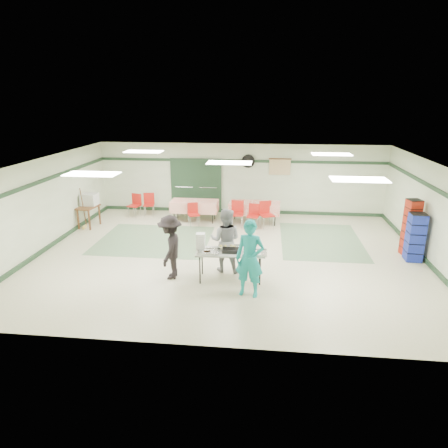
# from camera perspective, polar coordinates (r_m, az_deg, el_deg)

# --- Properties ---
(floor) EXTENTS (11.00, 11.00, 0.00)m
(floor) POSITION_cam_1_polar(r_m,az_deg,el_deg) (11.64, 0.72, -4.40)
(floor) COLOR beige
(floor) RESTS_ON ground
(ceiling) EXTENTS (11.00, 11.00, 0.00)m
(ceiling) POSITION_cam_1_polar(r_m,az_deg,el_deg) (10.91, 0.78, 8.86)
(ceiling) COLOR silver
(ceiling) RESTS_ON wall_back
(wall_back) EXTENTS (11.00, 0.00, 11.00)m
(wall_back) POSITION_cam_1_polar(r_m,az_deg,el_deg) (15.57, 2.33, 6.46)
(wall_back) COLOR beige
(wall_back) RESTS_ON floor
(wall_front) EXTENTS (11.00, 0.00, 11.00)m
(wall_front) POSITION_cam_1_polar(r_m,az_deg,el_deg) (7.01, -2.79, -7.91)
(wall_front) COLOR beige
(wall_front) RESTS_ON floor
(wall_left) EXTENTS (0.00, 9.00, 9.00)m
(wall_left) POSITION_cam_1_polar(r_m,az_deg,el_deg) (12.92, -24.36, 2.54)
(wall_left) COLOR beige
(wall_left) RESTS_ON floor
(wall_right) EXTENTS (0.00, 9.00, 9.00)m
(wall_right) POSITION_cam_1_polar(r_m,az_deg,el_deg) (12.02, 27.84, 1.02)
(wall_right) COLOR beige
(wall_right) RESTS_ON floor
(trim_back) EXTENTS (11.00, 0.06, 0.10)m
(trim_back) POSITION_cam_1_polar(r_m,az_deg,el_deg) (15.42, 2.36, 8.99)
(trim_back) COLOR #1E3722
(trim_back) RESTS_ON wall_back
(baseboard_back) EXTENTS (11.00, 0.06, 0.12)m
(baseboard_back) POSITION_cam_1_polar(r_m,az_deg,el_deg) (15.84, 2.27, 1.86)
(baseboard_back) COLOR #1E3722
(baseboard_back) RESTS_ON floor
(trim_left) EXTENTS (0.06, 9.00, 0.10)m
(trim_left) POSITION_cam_1_polar(r_m,az_deg,el_deg) (12.76, -24.63, 5.58)
(trim_left) COLOR #1E3722
(trim_left) RESTS_ON wall_back
(baseboard_left) EXTENTS (0.06, 9.00, 0.12)m
(baseboard_left) POSITION_cam_1_polar(r_m,az_deg,el_deg) (13.26, -23.55, -2.84)
(baseboard_left) COLOR #1E3722
(baseboard_left) RESTS_ON floor
(trim_right) EXTENTS (0.06, 9.00, 0.10)m
(trim_right) POSITION_cam_1_polar(r_m,az_deg,el_deg) (11.86, 28.19, 4.27)
(trim_right) COLOR #1E3722
(trim_right) RESTS_ON wall_back
(baseboard_right) EXTENTS (0.06, 9.00, 0.12)m
(baseboard_right) POSITION_cam_1_polar(r_m,az_deg,el_deg) (12.40, 26.86, -4.69)
(baseboard_right) COLOR #1E3722
(baseboard_right) RESTS_ON floor
(green_patch_a) EXTENTS (3.50, 3.00, 0.01)m
(green_patch_a) POSITION_cam_1_polar(r_m,az_deg,el_deg) (13.01, -9.89, -2.23)
(green_patch_a) COLOR gray
(green_patch_a) RESTS_ON floor
(green_patch_b) EXTENTS (2.50, 3.50, 0.01)m
(green_patch_b) POSITION_cam_1_polar(r_m,az_deg,el_deg) (13.12, 13.64, -2.31)
(green_patch_b) COLOR gray
(green_patch_b) RESTS_ON floor
(double_door_left) EXTENTS (0.90, 0.06, 2.10)m
(double_door_left) POSITION_cam_1_polar(r_m,az_deg,el_deg) (15.87, -5.68, 5.50)
(double_door_left) COLOR gray
(double_door_left) RESTS_ON floor
(double_door_right) EXTENTS (0.90, 0.06, 2.10)m
(double_door_right) POSITION_cam_1_polar(r_m,az_deg,el_deg) (15.70, -2.27, 5.44)
(double_door_right) COLOR gray
(double_door_right) RESTS_ON floor
(door_frame) EXTENTS (2.00, 0.03, 2.15)m
(door_frame) POSITION_cam_1_polar(r_m,az_deg,el_deg) (15.76, -4.02, 5.46)
(door_frame) COLOR #1E3722
(door_frame) RESTS_ON floor
(wall_fan) EXTENTS (0.50, 0.10, 0.50)m
(wall_fan) POSITION_cam_1_polar(r_m,az_deg,el_deg) (15.37, 3.48, 8.95)
(wall_fan) COLOR black
(wall_fan) RESTS_ON wall_back
(scroll_banner) EXTENTS (0.80, 0.02, 0.60)m
(scroll_banner) POSITION_cam_1_polar(r_m,az_deg,el_deg) (15.39, 7.98, 8.07)
(scroll_banner) COLOR tan
(scroll_banner) RESTS_ON wall_back
(serving_table) EXTENTS (1.72, 0.78, 0.76)m
(serving_table) POSITION_cam_1_polar(r_m,az_deg,el_deg) (9.84, 0.91, -4.16)
(serving_table) COLOR #A5A5A0
(serving_table) RESTS_ON floor
(sheet_tray_right) EXTENTS (0.61, 0.48, 0.02)m
(sheet_tray_right) POSITION_cam_1_polar(r_m,az_deg,el_deg) (9.71, 4.42, -4.15)
(sheet_tray_right) COLOR silver
(sheet_tray_right) RESTS_ON serving_table
(sheet_tray_mid) EXTENTS (0.58, 0.45, 0.02)m
(sheet_tray_mid) POSITION_cam_1_polar(r_m,az_deg,el_deg) (9.99, 0.69, -3.46)
(sheet_tray_mid) COLOR silver
(sheet_tray_mid) RESTS_ON serving_table
(sheet_tray_left) EXTENTS (0.54, 0.43, 0.02)m
(sheet_tray_left) POSITION_cam_1_polar(r_m,az_deg,el_deg) (9.76, -2.17, -3.99)
(sheet_tray_left) COLOR silver
(sheet_tray_left) RESTS_ON serving_table
(baking_pan) EXTENTS (0.48, 0.32, 0.08)m
(baking_pan) POSITION_cam_1_polar(r_m,az_deg,el_deg) (9.77, 1.09, -3.79)
(baking_pan) COLOR black
(baking_pan) RESTS_ON serving_table
(foam_box_stack) EXTENTS (0.23, 0.21, 0.40)m
(foam_box_stack) POSITION_cam_1_polar(r_m,az_deg,el_deg) (9.94, -3.37, -2.45)
(foam_box_stack) COLOR white
(foam_box_stack) RESTS_ON serving_table
(volunteer_teal) EXTENTS (0.73, 0.56, 1.80)m
(volunteer_teal) POSITION_cam_1_polar(r_m,az_deg,el_deg) (9.03, 3.70, -4.97)
(volunteer_teal) COLOR teal
(volunteer_teal) RESTS_ON floor
(volunteer_grey) EXTENTS (0.87, 0.71, 1.69)m
(volunteer_grey) POSITION_cam_1_polar(r_m,az_deg,el_deg) (10.31, 0.21, -2.34)
(volunteer_grey) COLOR gray
(volunteer_grey) RESTS_ON floor
(volunteer_dark) EXTENTS (0.62, 1.06, 1.63)m
(volunteer_dark) POSITION_cam_1_polar(r_m,az_deg,el_deg) (10.01, -7.67, -3.32)
(volunteer_dark) COLOR black
(volunteer_dark) RESTS_ON floor
(dining_table_a) EXTENTS (1.84, 0.87, 0.77)m
(dining_table_a) POSITION_cam_1_polar(r_m,az_deg,el_deg) (14.47, 4.38, 2.38)
(dining_table_a) COLOR red
(dining_table_a) RESTS_ON floor
(dining_table_b) EXTENTS (1.71, 0.76, 0.77)m
(dining_table_b) POSITION_cam_1_polar(r_m,az_deg,el_deg) (14.69, -4.24, 2.62)
(dining_table_b) COLOR red
(dining_table_b) RESTS_ON floor
(chair_a) EXTENTS (0.46, 0.46, 0.84)m
(chair_a) POSITION_cam_1_polar(r_m,az_deg,el_deg) (13.93, 4.27, 1.54)
(chair_a) COLOR #B1250E
(chair_a) RESTS_ON floor
(chair_b) EXTENTS (0.44, 0.44, 0.93)m
(chair_b) POSITION_cam_1_polar(r_m,az_deg,el_deg) (13.96, 1.92, 1.87)
(chair_b) COLOR #B1250E
(chair_b) RESTS_ON floor
(chair_c) EXTENTS (0.57, 0.57, 0.94)m
(chair_c) POSITION_cam_1_polar(r_m,az_deg,el_deg) (13.91, 6.03, 1.75)
(chair_c) COLOR #B1250E
(chair_c) RESTS_ON floor
(chair_d) EXTENTS (0.49, 0.49, 0.82)m
(chair_d) POSITION_cam_1_polar(r_m,az_deg,el_deg) (14.16, -4.43, 1.74)
(chair_d) COLOR #B1250E
(chair_d) RESTS_ON floor
(chair_loose_a) EXTENTS (0.48, 0.48, 0.87)m
(chair_loose_a) POSITION_cam_1_polar(r_m,az_deg,el_deg) (15.59, -10.68, 3.11)
(chair_loose_a) COLOR #B1250E
(chair_loose_a) RESTS_ON floor
(chair_loose_b) EXTENTS (0.51, 0.51, 0.88)m
(chair_loose_b) POSITION_cam_1_polar(r_m,az_deg,el_deg) (15.54, -12.55, 2.96)
(chair_loose_b) COLOR #B1250E
(chair_loose_b) RESTS_ON floor
(crate_stack_blue_a) EXTENTS (0.40, 0.40, 1.21)m
(crate_stack_blue_a) POSITION_cam_1_polar(r_m,az_deg,el_deg) (12.29, 25.50, -1.97)
(crate_stack_blue_a) COLOR #192A98
(crate_stack_blue_a) RESTS_ON floor
(crate_stack_red) EXTENTS (0.42, 0.42, 1.65)m
(crate_stack_red) POSITION_cam_1_polar(r_m,az_deg,el_deg) (12.54, 25.13, -0.48)
(crate_stack_red) COLOR #A62510
(crate_stack_red) RESTS_ON floor
(crate_stack_blue_b) EXTENTS (0.44, 0.44, 1.37)m
(crate_stack_blue_b) POSITION_cam_1_polar(r_m,az_deg,el_deg) (12.20, 25.67, -1.74)
(crate_stack_blue_b) COLOR #192A98
(crate_stack_blue_b) RESTS_ON floor
(printer_table) EXTENTS (0.63, 0.89, 0.74)m
(printer_table) POSITION_cam_1_polar(r_m,az_deg,el_deg) (14.72, -18.83, 1.99)
(printer_table) COLOR brown
(printer_table) RESTS_ON floor
(office_printer) EXTENTS (0.53, 0.47, 0.41)m
(office_printer) POSITION_cam_1_polar(r_m,az_deg,el_deg) (14.80, -18.66, 3.36)
(office_printer) COLOR #BBBBB6
(office_printer) RESTS_ON printer_table
(broom) EXTENTS (0.05, 0.23, 1.42)m
(broom) POSITION_cam_1_polar(r_m,az_deg,el_deg) (14.56, -19.46, 2.20)
(broom) COLOR brown
(broom) RESTS_ON floor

